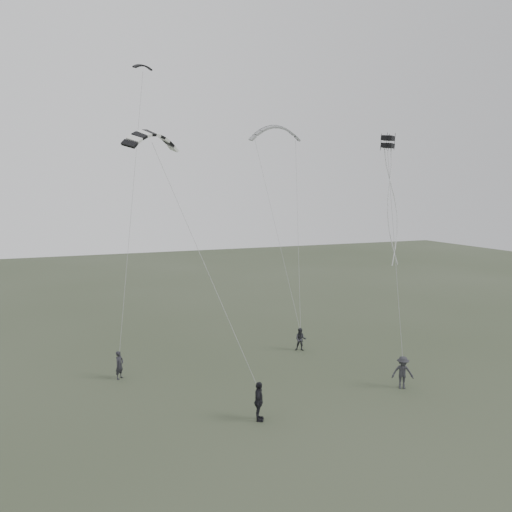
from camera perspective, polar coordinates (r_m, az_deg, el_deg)
name	(u,v)px	position (r m, az deg, el deg)	size (l,w,h in m)	color
ground	(275,402)	(27.99, 2.23, -16.36)	(140.00, 140.00, 0.00)	#343E29
flyer_left	(119,365)	(31.95, -15.34, -11.92)	(0.62, 0.41, 1.71)	black
flyer_right	(301,339)	(36.14, 5.12, -9.47)	(0.79, 0.62, 1.63)	#29292E
flyer_center	(259,401)	(25.60, 0.33, -16.29)	(1.16, 0.48, 1.98)	black
flyer_far	(403,372)	(30.60, 16.41, -12.64)	(1.23, 0.70, 1.90)	#29292E
kite_dark_small	(143,65)	(36.50, -12.82, 20.47)	(1.31, 0.39, 0.46)	black
kite_pale_large	(275,127)	(41.56, 2.22, 14.53)	(4.19, 0.94, 1.70)	#949798
kite_striped	(152,133)	(27.01, -11.83, 13.59)	(3.23, 0.81, 1.25)	black
kite_box	(388,142)	(31.71, 14.83, 12.50)	(0.66, 0.66, 0.72)	black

